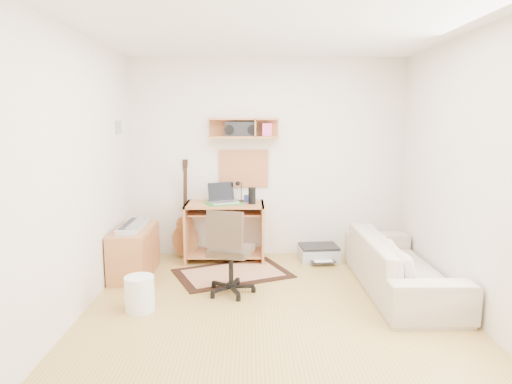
{
  "coord_description": "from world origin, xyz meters",
  "views": [
    {
      "loc": [
        -0.21,
        -3.97,
        1.79
      ],
      "look_at": [
        -0.15,
        1.05,
        1.0
      ],
      "focal_mm": 31.76,
      "sensor_mm": 36.0,
      "label": 1
    }
  ],
  "objects_px": {
    "desk": "(225,232)",
    "sofa": "(401,255)",
    "task_chair": "(231,251)",
    "cabinet": "(134,252)",
    "printer": "(319,254)"
  },
  "relations": [
    {
      "from": "desk",
      "to": "sofa",
      "type": "bearing_deg",
      "value": -29.38
    },
    {
      "from": "task_chair",
      "to": "sofa",
      "type": "distance_m",
      "value": 1.8
    },
    {
      "from": "desk",
      "to": "task_chair",
      "type": "relative_size",
      "value": 1.09
    },
    {
      "from": "cabinet",
      "to": "sofa",
      "type": "distance_m",
      "value": 3.01
    },
    {
      "from": "cabinet",
      "to": "desk",
      "type": "bearing_deg",
      "value": 28.08
    },
    {
      "from": "desk",
      "to": "printer",
      "type": "height_order",
      "value": "desk"
    },
    {
      "from": "desk",
      "to": "cabinet",
      "type": "bearing_deg",
      "value": -151.92
    },
    {
      "from": "desk",
      "to": "printer",
      "type": "bearing_deg",
      "value": -1.53
    },
    {
      "from": "desk",
      "to": "sofa",
      "type": "height_order",
      "value": "sofa"
    },
    {
      "from": "desk",
      "to": "printer",
      "type": "distance_m",
      "value": 1.25
    },
    {
      "from": "task_chair",
      "to": "desk",
      "type": "bearing_deg",
      "value": 111.86
    },
    {
      "from": "desk",
      "to": "task_chair",
      "type": "distance_m",
      "value": 1.17
    },
    {
      "from": "cabinet",
      "to": "sofa",
      "type": "bearing_deg",
      "value": -10.14
    },
    {
      "from": "cabinet",
      "to": "printer",
      "type": "relative_size",
      "value": 1.82
    },
    {
      "from": "desk",
      "to": "sofa",
      "type": "xyz_separation_m",
      "value": [
        1.92,
        -1.08,
        0.01
      ]
    }
  ]
}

